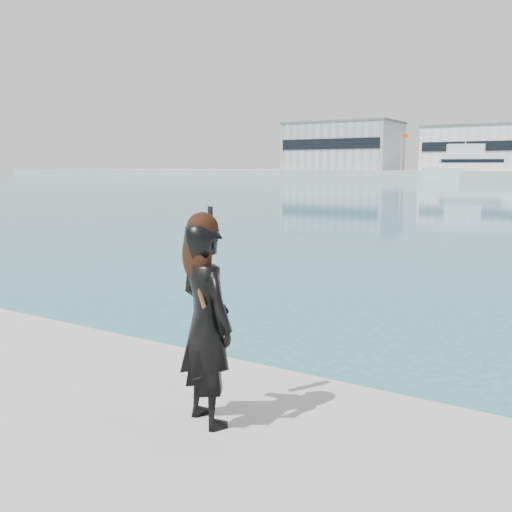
{
  "coord_description": "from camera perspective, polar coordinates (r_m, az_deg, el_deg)",
  "views": [
    {
      "loc": [
        2.66,
        -3.6,
        2.73
      ],
      "look_at": [
        0.15,
        0.4,
        1.99
      ],
      "focal_mm": 40.0,
      "sensor_mm": 36.0,
      "label": 1
    }
  ],
  "objects": [
    {
      "name": "warehouse_grey_left",
      "position": [
        143.75,
        8.69,
        10.8
      ],
      "size": [
        26.52,
        16.36,
        11.5
      ],
      "color": "gray",
      "rests_on": "far_quay"
    },
    {
      "name": "woman",
      "position": [
        4.29,
        -5.06,
        -6.11
      ],
      "size": [
        0.66,
        0.55,
        1.63
      ],
      "rotation": [
        0.0,
        0.0,
        2.75
      ],
      "color": "black",
      "rests_on": "near_quay"
    },
    {
      "name": "motor_yacht",
      "position": [
        119.53,
        20.89,
        8.27
      ],
      "size": [
        20.67,
        11.8,
        9.31
      ],
      "rotation": [
        0.0,
        0.0,
        0.34
      ],
      "color": "white",
      "rests_on": "ground"
    },
    {
      "name": "flagpole_left",
      "position": [
        131.09,
        14.4,
        10.29
      ],
      "size": [
        1.28,
        0.16,
        8.0
      ],
      "color": "silver",
      "rests_on": "far_quay"
    },
    {
      "name": "ground",
      "position": [
        5.24,
        -3.96,
        -22.53
      ],
      "size": [
        500.0,
        500.0,
        0.0
      ],
      "primitive_type": "plane",
      "color": "#176A6C",
      "rests_on": "ground"
    },
    {
      "name": "warehouse_white",
      "position": [
        133.93,
        21.93,
        9.99
      ],
      "size": [
        24.48,
        15.35,
        9.5
      ],
      "color": "silver",
      "rests_on": "far_quay"
    }
  ]
}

